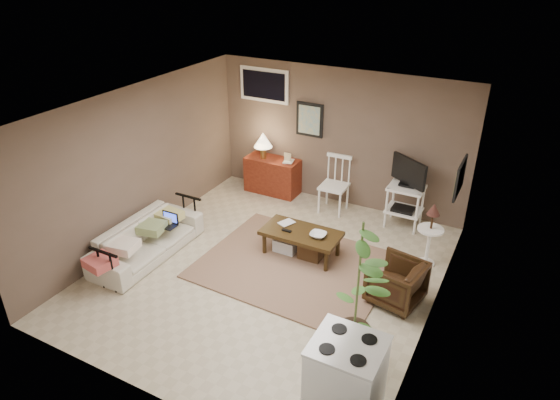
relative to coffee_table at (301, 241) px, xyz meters
The scene contains 20 objects.
floor 0.66m from the coffee_table, 110.87° to the right, with size 5.00×5.00×0.00m, color #C1B293.
art_back 2.38m from the coffee_table, 112.04° to the left, with size 0.50×0.03×0.60m, color black.
art_right 2.42m from the coffee_table, 13.33° to the left, with size 0.03×0.60×0.45m, color black.
window 3.05m from the coffee_table, 131.30° to the left, with size 0.96×0.03×0.60m, color white.
rug 0.39m from the coffee_table, 79.47° to the right, with size 2.63×2.10×0.03m, color #926D55.
coffee_table is the anchor object (origin of this frame).
sofa 2.29m from the coffee_table, 152.22° to the right, with size 1.85×0.54×0.72m, color beige.
sofa_pillows 2.36m from the coffee_table, 147.12° to the right, with size 0.35×1.76×0.12m, color #F5E1CB, non-canonical shape.
sofa_end_rails 2.19m from the coffee_table, 150.92° to the right, with size 0.50×1.84×0.62m, color black, non-canonical shape.
laptop 2.00m from the coffee_table, 157.96° to the right, with size 0.28×0.21×0.19m.
red_console 2.22m from the coffee_table, 129.92° to the left, with size 1.00×0.44×1.15m.
spindle_chair 1.57m from the coffee_table, 94.12° to the left, with size 0.46×0.46×0.99m.
tv_stand 1.97m from the coffee_table, 55.00° to the left, with size 0.63×0.46×1.20m.
side_table 1.88m from the coffee_table, 20.91° to the left, with size 0.37×0.37×0.99m.
armchair 1.61m from the coffee_table, 14.22° to the right, with size 0.63×0.59×0.65m, color black.
potted_plant 2.18m from the coffee_table, 47.38° to the right, with size 0.44×0.44×1.75m.
stove 2.83m from the coffee_table, 55.39° to the right, with size 0.68×0.63×0.89m.
bowl 0.40m from the coffee_table, ahead, with size 0.23×0.06×0.23m, color #34230E.
book_table 0.49m from the coffee_table, 158.59° to the left, with size 0.17×0.02×0.23m, color #34230E.
book_console 2.12m from the coffee_table, 124.50° to the left, with size 0.18×0.02×0.24m, color #34230E.
Camera 1 is at (2.90, -5.13, 4.18)m, focal length 32.00 mm.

